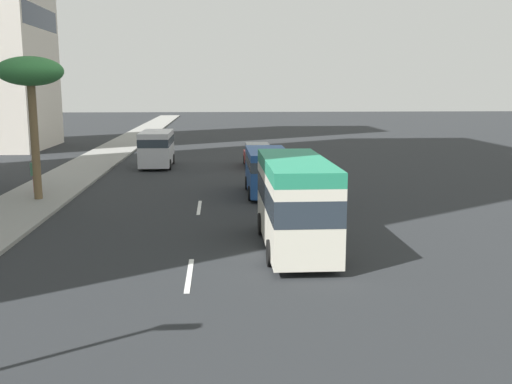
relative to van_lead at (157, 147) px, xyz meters
The scene contains 10 objects.
ground_plane 8.12m from the van_lead, 154.96° to the right, with size 198.00×198.00×0.00m, color #26282B.
sidewalk_right 8.82m from the van_lead, 146.16° to the left, with size 162.00×3.72×0.15m, color gray.
lane_stripe_mid 24.63m from the van_lead, behind, with size 3.20×0.16×0.01m, color silver.
lane_stripe_far 14.86m from the van_lead, 166.77° to the right, with size 3.20×0.16×0.01m, color silver.
van_lead is the anchor object (origin of this frame).
minibus_second 22.69m from the van_lead, 162.26° to the right, with size 6.80×2.26×3.14m.
van_fourth 13.13m from the van_lead, 148.56° to the right, with size 5.25×2.18×2.34m.
car_fifth 7.09m from the van_lead, 91.67° to the right, with size 4.20×1.82×1.64m.
pedestrian_mid_block 11.84m from the van_lead, 153.81° to the left, with size 0.39×0.36×1.80m.
palm_tree 14.03m from the van_lead, 159.95° to the left, with size 3.09×3.09×6.84m.
Camera 1 is at (-2.45, -0.89, 5.55)m, focal length 40.93 mm.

